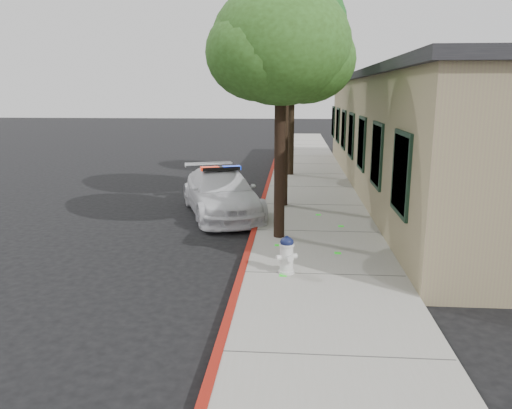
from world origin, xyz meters
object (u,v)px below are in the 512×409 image
object	(u,v)px
police_car	(221,193)
street_tree_far	(293,75)
clapboard_building	(456,133)
street_tree_near	(281,51)
street_tree_mid	(285,30)
fire_hydrant	(287,255)

from	to	relation	value
police_car	street_tree_far	xyz separation A→B (m)	(2.01, 6.61, 3.57)
clapboard_building	street_tree_far	world-z (taller)	street_tree_far
street_tree_near	street_tree_far	bearing A→B (deg)	88.66
clapboard_building	street_tree_near	size ratio (longest dim) A/B	3.64
street_tree_mid	street_tree_near	bearing A→B (deg)	-89.86
police_car	street_tree_far	size ratio (longest dim) A/B	0.90
street_tree_near	street_tree_far	xyz separation A→B (m)	(0.22, 9.26, -0.20)
fire_hydrant	street_tree_near	distance (m)	4.62
police_car	street_tree_mid	size ratio (longest dim) A/B	0.72
street_tree_near	street_tree_far	world-z (taller)	street_tree_near
street_tree_mid	police_car	bearing A→B (deg)	-154.84
clapboard_building	police_car	world-z (taller)	clapboard_building
police_car	street_tree_far	distance (m)	7.77
fire_hydrant	street_tree_near	xyz separation A→B (m)	(-0.22, 2.44, 3.91)
clapboard_building	street_tree_far	xyz separation A→B (m)	(-5.77, 2.70, 2.11)
street_tree_far	fire_hydrant	bearing A→B (deg)	-90.00
street_tree_mid	street_tree_far	bearing A→B (deg)	87.77
police_car	street_tree_near	distance (m)	4.94
street_tree_near	street_tree_mid	xyz separation A→B (m)	(-0.01, 3.49, 0.83)
police_car	fire_hydrant	xyz separation A→B (m)	(2.01, -5.09, -0.15)
police_car	street_tree_mid	world-z (taller)	street_tree_mid
street_tree_near	street_tree_mid	distance (m)	3.59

